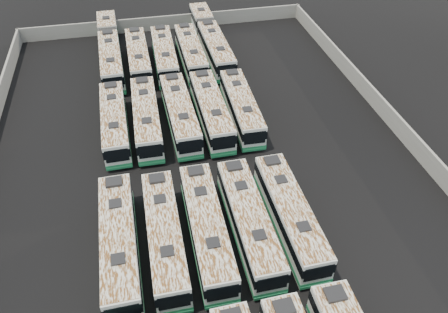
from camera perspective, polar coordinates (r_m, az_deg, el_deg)
ground at (r=44.00m, az=-2.11°, el=-2.91°), size 140.00×140.00×0.00m
perimeter_wall at (r=43.25m, az=-2.14°, el=-1.85°), size 45.20×73.20×2.20m
bus_midfront_far_left at (r=37.05m, az=-13.49°, el=-10.87°), size 2.88×13.22×3.72m
bus_midfront_left at (r=36.89m, az=-7.74°, el=-10.26°), size 2.79×12.81×3.61m
bus_midfront_center at (r=37.08m, az=-2.26°, el=-9.34°), size 2.86×13.07×3.68m
bus_midfront_right at (r=37.61m, az=3.28°, el=-8.48°), size 2.83×12.99×3.66m
bus_midfront_far_right at (r=38.55m, az=8.60°, el=-7.45°), size 2.85×12.88×3.62m
bus_midback_far_left at (r=49.82m, az=-14.09°, el=4.38°), size 2.88×12.74×3.58m
bus_midback_left at (r=49.73m, az=-10.09°, el=5.04°), size 2.97×13.05×3.67m
bus_midback_center at (r=49.80m, az=-5.76°, el=5.59°), size 3.05×13.18×3.70m
bus_midback_right at (r=50.13m, az=-1.68°, el=6.08°), size 2.87×13.23×3.73m
bus_midback_far_right at (r=50.79m, az=2.29°, el=6.47°), size 3.02×12.78×3.58m
bus_back_far_left at (r=65.25m, az=-14.67°, el=13.42°), size 3.30×20.47×3.70m
bus_back_left at (r=62.23m, az=-11.11°, el=12.58°), size 2.79×12.87×3.63m
bus_back_center at (r=62.12m, az=-7.76°, el=12.95°), size 3.04×13.09×3.67m
bus_back_right at (r=62.42m, az=-4.34°, el=13.35°), size 2.80×13.03×3.67m
bus_back_far_right at (r=66.13m, az=-1.73°, el=15.09°), size 3.03×20.53×3.72m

